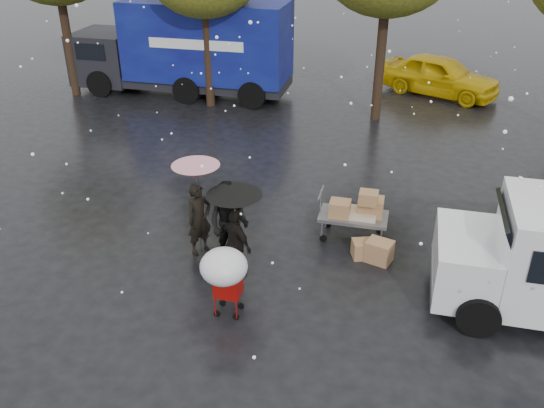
% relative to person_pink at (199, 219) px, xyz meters
% --- Properties ---
extents(ground, '(90.00, 90.00, 0.00)m').
position_rel_person_pink_xyz_m(ground, '(0.44, -0.58, -0.80)').
color(ground, black).
rests_on(ground, ground).
extents(person_pink, '(0.65, 0.70, 1.61)m').
position_rel_person_pink_xyz_m(person_pink, '(0.00, 0.00, 0.00)').
color(person_pink, black).
rests_on(person_pink, ground).
extents(person_middle, '(0.99, 0.83, 1.85)m').
position_rel_person_pink_xyz_m(person_middle, '(0.74, -0.25, 0.12)').
color(person_middle, black).
rests_on(person_middle, ground).
extents(person_black, '(0.92, 0.78, 1.48)m').
position_rel_person_pink_xyz_m(person_black, '(1.00, -0.64, -0.06)').
color(person_black, black).
rests_on(person_black, ground).
extents(umbrella_pink, '(0.98, 0.98, 2.05)m').
position_rel_person_pink_xyz_m(umbrella_pink, '(-0.00, 0.00, 1.09)').
color(umbrella_pink, '#4C4C4C').
rests_on(umbrella_pink, ground).
extents(umbrella_black, '(1.08, 1.08, 1.83)m').
position_rel_person_pink_xyz_m(umbrella_black, '(1.00, -0.64, 0.87)').
color(umbrella_black, '#4C4C4C').
rests_on(umbrella_black, ground).
extents(vendor_cart, '(1.52, 0.80, 1.27)m').
position_rel_person_pink_xyz_m(vendor_cart, '(3.19, 1.34, -0.08)').
color(vendor_cart, slate).
rests_on(vendor_cart, ground).
extents(shopping_cart, '(0.84, 0.84, 1.46)m').
position_rel_person_pink_xyz_m(shopping_cart, '(1.21, -2.00, 0.26)').
color(shopping_cart, '#A40D09').
rests_on(shopping_cart, ground).
extents(blue_truck, '(8.30, 2.60, 3.50)m').
position_rel_person_pink_xyz_m(blue_truck, '(-4.31, 10.57, 0.95)').
color(blue_truck, '#0C0B5B').
rests_on(blue_truck, ground).
extents(box_ground_near, '(0.63, 0.56, 0.47)m').
position_rel_person_pink_xyz_m(box_ground_near, '(3.76, 0.54, -0.57)').
color(box_ground_near, olive).
rests_on(box_ground_near, ground).
extents(box_ground_far, '(0.59, 0.52, 0.38)m').
position_rel_person_pink_xyz_m(box_ground_far, '(3.44, 0.63, -0.61)').
color(box_ground_far, olive).
rests_on(box_ground_far, ground).
extents(yellow_taxi, '(4.82, 3.49, 1.53)m').
position_rel_person_pink_xyz_m(yellow_taxi, '(5.06, 12.70, -0.04)').
color(yellow_taxi, '#DEB40B').
rests_on(yellow_taxi, ground).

